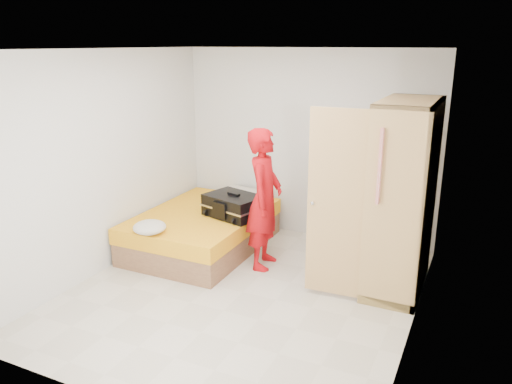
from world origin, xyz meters
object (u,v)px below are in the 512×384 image
at_px(bed, 203,230).
at_px(suitcase, 234,206).
at_px(round_cushion, 150,227).
at_px(person, 264,199).
at_px(wardrobe, 397,202).

xyz_separation_m(bed, suitcase, (0.44, 0.07, 0.39)).
bearing_deg(round_cushion, bed, 79.05).
xyz_separation_m(person, suitcase, (-0.53, 0.21, -0.22)).
bearing_deg(round_cushion, wardrobe, 17.73).
bearing_deg(person, round_cushion, 114.77).
bearing_deg(person, bed, 72.84).
height_order(person, round_cushion, person).
height_order(wardrobe, person, wardrobe).
height_order(wardrobe, suitcase, wardrobe).
relative_size(wardrobe, round_cushion, 5.40).
bearing_deg(wardrobe, person, -176.34).
distance_m(bed, person, 1.15).
distance_m(person, round_cushion, 1.40).
bearing_deg(suitcase, wardrobe, 12.82).
relative_size(bed, wardrobe, 0.96).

